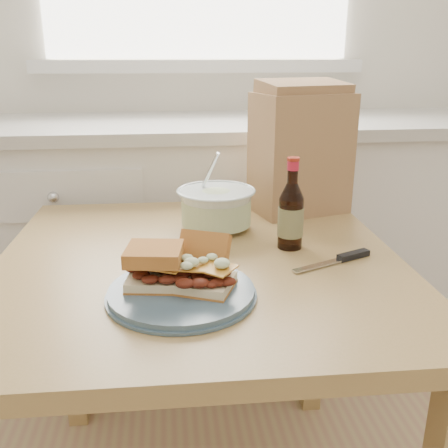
{
  "coord_description": "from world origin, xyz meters",
  "views": [
    {
      "loc": [
        -0.15,
        -0.14,
        1.17
      ],
      "look_at": [
        -0.03,
        0.87,
        0.82
      ],
      "focal_mm": 40.0,
      "sensor_mm": 36.0,
      "label": 1
    }
  ],
  "objects": [
    {
      "name": "dining_table",
      "position": [
        -0.09,
        0.88,
        0.63
      ],
      "size": [
        0.91,
        0.91,
        0.74
      ],
      "rotation": [
        0.0,
        0.0,
        -0.02
      ],
      "color": "tan",
      "rests_on": "ground"
    },
    {
      "name": "plate",
      "position": [
        -0.13,
        0.69,
        0.75
      ],
      "size": [
        0.27,
        0.27,
        0.02
      ],
      "primitive_type": "cylinder",
      "color": "#445C6E",
      "rests_on": "dining_table"
    },
    {
      "name": "knife",
      "position": [
        0.23,
        0.82,
        0.75
      ],
      "size": [
        0.19,
        0.1,
        0.01
      ],
      "rotation": [
        0.0,
        0.0,
        0.4
      ],
      "color": "silver",
      "rests_on": "dining_table"
    },
    {
      "name": "beer_bottle",
      "position": [
        0.13,
        0.92,
        0.82
      ],
      "size": [
        0.06,
        0.06,
        0.21
      ],
      "rotation": [
        0.0,
        0.0,
        0.06
      ],
      "color": "black",
      "rests_on": "dining_table"
    },
    {
      "name": "wall_back",
      "position": [
        0.0,
        2.0,
        1.35
      ],
      "size": [
        4.0,
        0.02,
        2.7
      ],
      "primitive_type": "cube",
      "color": "white",
      "rests_on": "ground"
    },
    {
      "name": "cabinet_run",
      "position": [
        -0.0,
        1.7,
        0.47
      ],
      "size": [
        2.5,
        0.64,
        0.94
      ],
      "color": "silver",
      "rests_on": "ground"
    },
    {
      "name": "paper_bag",
      "position": [
        0.22,
        1.2,
        0.91
      ],
      "size": [
        0.29,
        0.23,
        0.33
      ],
      "primitive_type": "cube",
      "rotation": [
        0.0,
        0.0,
        0.27
      ],
      "color": "#A77C51",
      "rests_on": "dining_table"
    },
    {
      "name": "coleslaw_bowl",
      "position": [
        -0.03,
        1.07,
        0.79
      ],
      "size": [
        0.2,
        0.2,
        0.2
      ],
      "color": "silver",
      "rests_on": "dining_table"
    },
    {
      "name": "sandwich_left",
      "position": [
        -0.18,
        0.72,
        0.8
      ],
      "size": [
        0.11,
        0.11,
        0.08
      ],
      "rotation": [
        0.0,
        0.0,
        -0.15
      ],
      "color": "beige",
      "rests_on": "plate"
    },
    {
      "name": "sandwich_right",
      "position": [
        -0.09,
        0.71,
        0.79
      ],
      "size": [
        0.13,
        0.18,
        0.09
      ],
      "rotation": [
        0.0,
        0.0,
        -0.41
      ],
      "color": "beige",
      "rests_on": "plate"
    }
  ]
}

